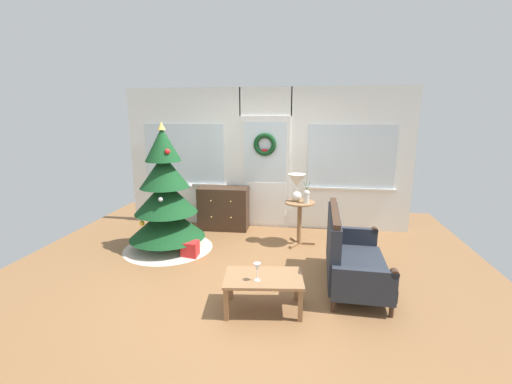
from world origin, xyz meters
name	(u,v)px	position (x,y,z in m)	size (l,w,h in m)	color
ground_plane	(246,274)	(0.00, 0.00, 0.00)	(6.76, 6.76, 0.00)	brown
back_wall_with_door	(265,159)	(0.00, 2.08, 1.28)	(5.20, 0.19, 2.55)	white
christmas_tree	(166,204)	(-1.39, 0.72, 0.73)	(1.40, 1.40, 1.98)	#4C331E
dresser_cabinet	(224,208)	(-0.73, 1.79, 0.39)	(0.91, 0.46, 0.78)	#3D281C
settee_sofa	(348,256)	(1.30, -0.09, 0.38)	(0.76, 1.47, 0.96)	#3D281C
side_table	(300,214)	(0.67, 1.20, 0.51)	(0.50, 0.48, 0.71)	#8E6642
table_lamp	(297,184)	(0.61, 1.24, 1.00)	(0.28, 0.28, 0.44)	silver
flower_vase	(306,196)	(0.77, 1.14, 0.83)	(0.11, 0.10, 0.35)	beige
coffee_table	(263,281)	(0.33, -0.81, 0.33)	(0.90, 0.62, 0.38)	#8E6642
wine_glass	(257,268)	(0.28, -0.91, 0.52)	(0.08, 0.08, 0.20)	silver
gift_box	(190,249)	(-0.93, 0.45, 0.12)	(0.23, 0.21, 0.23)	red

